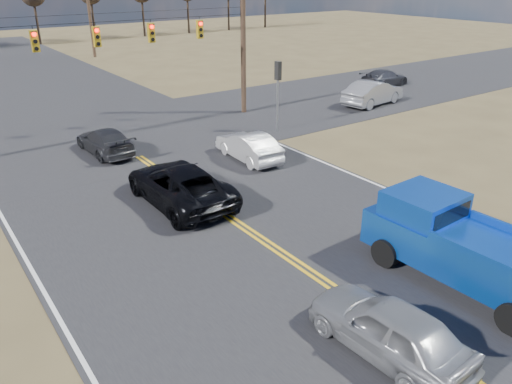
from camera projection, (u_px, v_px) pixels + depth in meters
ground at (342, 294)px, 14.05m from camera, size 160.00×160.00×0.00m
road_main at (177, 183)px, 21.48m from camera, size 14.00×120.00×0.02m
road_cross at (109, 137)px, 27.41m from camera, size 120.00×12.00×0.02m
signal_gantry at (108, 41)px, 25.47m from camera, size 19.60×4.83×10.00m
utility_poles at (104, 40)px, 24.55m from camera, size 19.60×58.32×10.00m
treeline at (47, 16)px, 31.75m from camera, size 87.00×117.80×7.40m
pickup_truck at (462, 246)px, 14.29m from camera, size 2.62×6.24×2.32m
silver_suv at (389, 328)px, 11.64m from camera, size 1.88×4.23×1.41m
black_suv at (180, 184)px, 19.33m from camera, size 2.57×5.56×1.54m
white_car_queue at (248, 146)px, 23.87m from camera, size 1.64×4.16×1.35m
dgrey_car_queue at (105, 141)px, 24.73m from camera, size 1.88×4.37×1.26m
cross_car_east_near at (373, 93)px, 33.71m from camera, size 2.44×5.19×1.64m
cross_car_east_far at (384, 78)px, 39.15m from camera, size 2.21×4.65×1.31m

